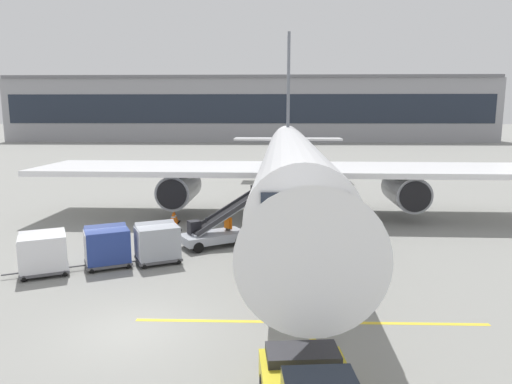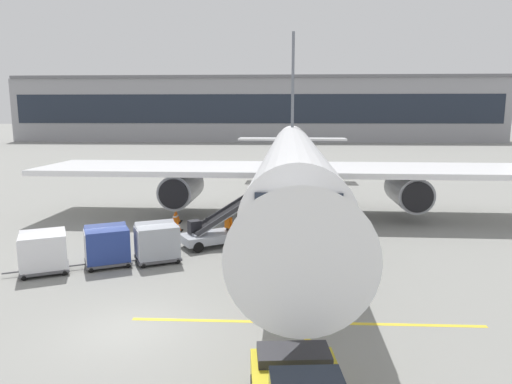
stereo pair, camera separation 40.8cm
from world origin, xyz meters
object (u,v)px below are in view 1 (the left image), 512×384
object	(u,v)px
ground_crew_by_carts	(228,225)
safety_cone_engine_keepout	(173,218)
parked_airplane	(291,162)
baggage_cart_third	(43,252)
baggage_cart_second	(107,245)
safety_cone_wingtip	(174,217)
safety_cone_nose_mark	(176,226)
belt_loader	(217,229)
baggage_cart_lead	(157,242)
ground_crew_by_loader	(159,242)

from	to	relation	value
ground_crew_by_carts	safety_cone_engine_keepout	distance (m)	5.98
parked_airplane	baggage_cart_third	world-z (taller)	parked_airplane
baggage_cart_second	safety_cone_wingtip	distance (m)	8.95
safety_cone_wingtip	safety_cone_nose_mark	world-z (taller)	safety_cone_wingtip
belt_loader	parked_airplane	bearing A→B (deg)	60.82
baggage_cart_lead	baggage_cart_second	world-z (taller)	same
safety_cone_nose_mark	parked_airplane	bearing A→B (deg)	33.74
safety_cone_nose_mark	baggage_cart_second	bearing A→B (deg)	-106.12
ground_crew_by_loader	baggage_cart_lead	bearing A→B (deg)	144.73
baggage_cart_lead	safety_cone_nose_mark	distance (m)	5.88
baggage_cart_second	ground_crew_by_loader	distance (m)	2.36
belt_loader	ground_crew_by_loader	bearing A→B (deg)	-128.63
safety_cone_nose_mark	belt_loader	bearing A→B (deg)	-45.98
baggage_cart_lead	safety_cone_wingtip	distance (m)	8.22
baggage_cart_third	safety_cone_engine_keepout	bearing A→B (deg)	68.73
safety_cone_engine_keepout	safety_cone_nose_mark	world-z (taller)	safety_cone_engine_keepout
ground_crew_by_loader	safety_cone_nose_mark	bearing A→B (deg)	93.87
baggage_cart_second	safety_cone_engine_keepout	xyz separation A→B (m)	(1.29, 8.47, -0.62)
baggage_cart_lead	safety_cone_wingtip	world-z (taller)	baggage_cart_lead
parked_airplane	baggage_cart_second	size ratio (longest dim) A/B	15.95
baggage_cart_lead	ground_crew_by_carts	size ratio (longest dim) A/B	1.60
belt_loader	baggage_cart_third	world-z (taller)	belt_loader
parked_airplane	baggage_cart_lead	size ratio (longest dim) A/B	15.95
baggage_cart_third	ground_crew_by_loader	size ratio (longest dim) A/B	1.60
baggage_cart_lead	baggage_cart_third	xyz separation A→B (m)	(-4.61, -1.81, 0.00)
baggage_cart_second	safety_cone_engine_keepout	world-z (taller)	baggage_cart_second
parked_airplane	ground_crew_by_carts	size ratio (longest dim) A/B	25.53
baggage_cart_second	baggage_cart_third	world-z (taller)	same
ground_crew_by_carts	safety_cone_nose_mark	bearing A→B (deg)	143.42
baggage_cart_third	ground_crew_by_carts	distance (m)	9.25
baggage_cart_lead	safety_cone_wingtip	size ratio (longest dim) A/B	3.62
belt_loader	ground_crew_by_loader	xyz separation A→B (m)	(-2.41, -3.01, 0.11)
baggage_cart_lead	belt_loader	bearing A→B (deg)	49.21
safety_cone_wingtip	belt_loader	bearing A→B (deg)	-56.87
belt_loader	baggage_cart_second	bearing A→B (deg)	-142.38
baggage_cart_second	safety_cone_wingtip	world-z (taller)	baggage_cart_second
safety_cone_engine_keepout	ground_crew_by_loader	bearing A→B (deg)	-82.80
parked_airplane	baggage_cart_third	size ratio (longest dim) A/B	15.95
belt_loader	safety_cone_nose_mark	world-z (taller)	belt_loader
baggage_cart_lead	ground_crew_by_carts	world-z (taller)	baggage_cart_lead
baggage_cart_second	safety_cone_wingtip	xyz separation A→B (m)	(1.29, 8.84, -0.62)
parked_airplane	belt_loader	size ratio (longest dim) A/B	8.73
safety_cone_wingtip	baggage_cart_third	bearing A→B (deg)	-110.53
ground_crew_by_loader	ground_crew_by_carts	bearing A→B (deg)	49.24
baggage_cart_lead	baggage_cart_second	xyz separation A→B (m)	(-2.17, -0.69, 0.00)
baggage_cart_third	ground_crew_by_loader	distance (m)	5.03
parked_airplane	belt_loader	world-z (taller)	parked_airplane
baggage_cart_lead	ground_crew_by_carts	bearing A→B (deg)	47.41
parked_airplane	safety_cone_wingtip	world-z (taller)	parked_airplane
belt_loader	safety_cone_engine_keepout	size ratio (longest dim) A/B	6.61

